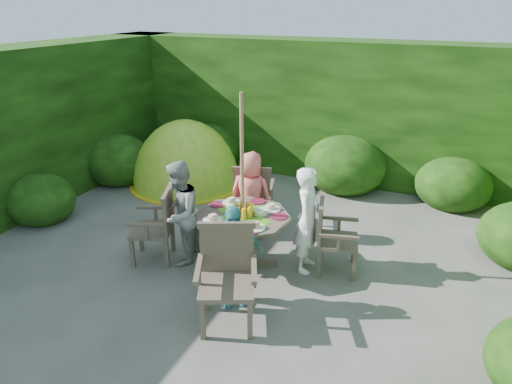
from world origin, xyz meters
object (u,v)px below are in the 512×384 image
at_px(patio_table, 243,223).
at_px(garden_chair_back, 253,195).
at_px(child_back, 251,195).
at_px(parasol_pole, 242,185).
at_px(child_front, 232,256).
at_px(child_right, 308,220).
at_px(dome_tent, 186,183).
at_px(garden_chair_right, 332,235).
at_px(garden_chair_front, 227,275).
at_px(child_left, 179,213).
at_px(garden_chair_left, 158,225).

relative_size(patio_table, garden_chair_back, 1.59).
bearing_deg(child_back, garden_chair_back, -78.92).
relative_size(parasol_pole, child_front, 1.86).
bearing_deg(child_right, dome_tent, 51.77).
xyz_separation_m(garden_chair_right, child_right, (-0.28, -0.10, 0.20)).
bearing_deg(garden_chair_right, patio_table, 94.31).
bearing_deg(garden_chair_front, child_front, 80.54).
xyz_separation_m(garden_chair_right, garden_chair_front, (-0.73, -1.38, 0.06)).
xyz_separation_m(patio_table, child_left, (-0.77, -0.24, 0.09)).
height_order(child_right, child_left, same).
distance_m(garden_chair_right, child_front, 1.37).
xyz_separation_m(patio_table, parasol_pole, (-0.00, -0.00, 0.51)).
distance_m(child_left, dome_tent, 2.82).
bearing_deg(parasol_pole, patio_table, 30.42).
distance_m(parasol_pole, garden_chair_left, 1.25).
bearing_deg(garden_chair_left, child_back, 120.07).
distance_m(garden_chair_back, child_back, 0.32).
xyz_separation_m(patio_table, child_back, (-0.25, 0.76, 0.04)).
xyz_separation_m(garden_chair_left, child_left, (0.29, 0.08, 0.18)).
distance_m(patio_table, child_left, 0.81).
relative_size(garden_chair_back, garden_chair_front, 0.93).
distance_m(garden_chair_front, child_front, 0.30).
distance_m(garden_chair_back, dome_tent, 2.18).
bearing_deg(dome_tent, garden_chair_back, -15.35).
distance_m(garden_chair_left, dome_tent, 2.72).
xyz_separation_m(child_back, child_front, (0.48, -1.52, -0.03)).
bearing_deg(child_left, garden_chair_left, -88.75).
distance_m(garden_chair_right, garden_chair_back, 1.55).
height_order(garden_chair_left, child_left, child_left).
distance_m(child_back, child_front, 1.60).
relative_size(child_right, child_left, 1.00).
relative_size(parasol_pole, garden_chair_back, 2.33).
bearing_deg(garden_chair_right, child_back, 58.25).
bearing_deg(patio_table, child_right, 17.55).
xyz_separation_m(garden_chair_front, child_back, (-0.56, 1.81, 0.08)).
distance_m(patio_table, dome_tent, 3.08).
bearing_deg(dome_tent, patio_table, -29.46).
height_order(patio_table, parasol_pole, parasol_pole).
bearing_deg(patio_table, child_back, 107.91).
xyz_separation_m(garden_chair_right, child_front, (-0.81, -1.10, 0.11)).
bearing_deg(dome_tent, garden_chair_right, -14.23).
relative_size(garden_chair_front, child_left, 0.75).
xyz_separation_m(garden_chair_front, dome_tent, (-2.50, 3.14, -0.54)).
bearing_deg(garden_chair_front, child_back, 82.42).
bearing_deg(child_back, dome_tent, -41.37).
bearing_deg(parasol_pole, garden_chair_left, -162.81).
relative_size(garden_chair_right, child_front, 0.76).
height_order(garden_chair_right, child_back, child_back).
distance_m(garden_chair_right, garden_chair_front, 1.56).
relative_size(child_front, dome_tent, 0.50).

